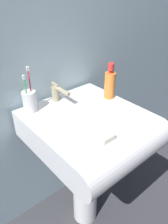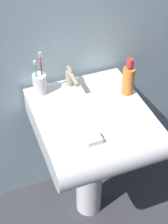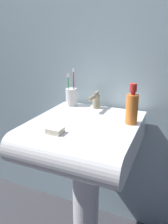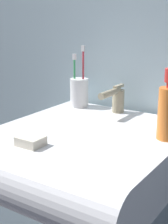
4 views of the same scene
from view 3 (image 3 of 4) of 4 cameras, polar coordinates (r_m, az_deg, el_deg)
The scene contains 7 objects.
wall_back at distance 1.27m, azimuth 6.17°, elevation 20.59°, with size 5.00×0.05×2.40m, color #9EB7C1.
sink_pedestal at distance 1.30m, azimuth 0.48°, elevation -21.40°, with size 0.15×0.15×0.64m, color white.
sink_basin at distance 1.04m, azimuth -0.63°, elevation -6.72°, with size 0.50×0.57×0.14m.
faucet at distance 1.22m, azimuth 2.96°, elevation 3.16°, with size 0.04×0.14×0.09m.
toothbrush_cup at distance 1.29m, azimuth -3.30°, elevation 4.05°, with size 0.07×0.07×0.22m.
soap_bottle at distance 1.02m, azimuth 12.40°, elevation 1.16°, with size 0.06×0.06×0.19m.
bar_soap at distance 0.93m, azimuth -7.58°, elevation -4.82°, with size 0.06×0.05×0.02m, color silver.
Camera 3 is at (0.38, -0.91, 1.16)m, focal length 35.00 mm.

